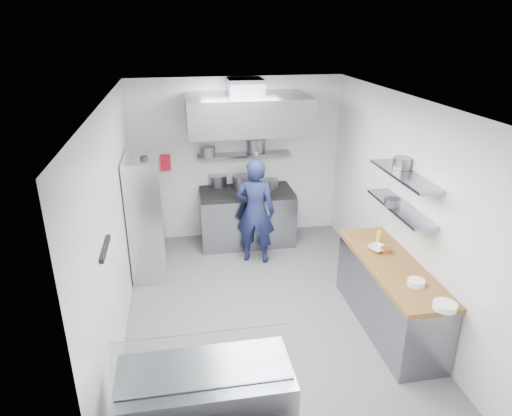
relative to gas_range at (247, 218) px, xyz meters
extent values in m
plane|color=#515153|center=(-0.10, -2.10, -0.45)|extent=(5.00, 5.00, 0.00)
plane|color=silver|center=(-0.10, -2.10, 2.35)|extent=(5.00, 5.00, 0.00)
cube|color=white|center=(-0.10, 0.40, 0.95)|extent=(3.60, 2.80, 0.02)
cube|color=white|center=(-0.10, -4.60, 0.95)|extent=(3.60, 2.80, 0.02)
cube|color=white|center=(-1.90, -2.10, 0.95)|extent=(2.80, 5.00, 0.02)
cube|color=white|center=(1.70, -2.10, 0.95)|extent=(2.80, 5.00, 0.02)
cube|color=gray|center=(0.00, 0.00, 0.00)|extent=(1.60, 0.80, 0.90)
cube|color=black|center=(0.00, 0.00, 0.48)|extent=(1.57, 0.78, 0.06)
cylinder|color=slate|center=(-0.45, 0.32, 0.61)|extent=(0.31, 0.31, 0.20)
cylinder|color=slate|center=(-0.07, 0.11, 0.63)|extent=(0.31, 0.31, 0.24)
cylinder|color=slate|center=(0.43, 0.04, 0.59)|extent=(0.25, 0.25, 0.16)
cube|color=gray|center=(0.00, 0.24, 1.07)|extent=(1.60, 0.30, 0.04)
cylinder|color=slate|center=(-0.62, 0.12, 1.18)|extent=(0.24, 0.24, 0.18)
cylinder|color=slate|center=(0.22, 0.36, 1.20)|extent=(0.33, 0.33, 0.22)
cube|color=gray|center=(0.00, -0.18, 1.85)|extent=(1.90, 1.15, 0.55)
cube|color=slate|center=(0.00, 0.05, 2.23)|extent=(0.55, 0.55, 0.24)
cube|color=red|center=(-1.35, 0.34, 0.97)|extent=(0.22, 0.10, 0.26)
imported|color=#151B40|center=(0.03, -0.69, 0.41)|extent=(0.73, 0.60, 1.71)
cube|color=silver|center=(-1.63, -0.76, 0.48)|extent=(0.50, 0.90, 1.85)
cube|color=white|center=(-1.63, -0.98, 0.35)|extent=(0.16, 0.20, 0.18)
cube|color=yellow|center=(-1.63, -0.71, 0.85)|extent=(0.15, 0.19, 0.17)
cylinder|color=black|center=(-1.58, -0.90, 1.35)|extent=(0.10, 0.10, 0.18)
cube|color=black|center=(-1.88, -3.00, 1.10)|extent=(0.04, 0.55, 0.05)
cube|color=gray|center=(1.38, -2.70, -0.03)|extent=(0.62, 2.00, 0.84)
cube|color=brown|center=(1.38, -2.70, 0.42)|extent=(0.65, 2.04, 0.06)
cylinder|color=white|center=(1.48, -3.67, 0.48)|extent=(0.24, 0.24, 0.06)
cylinder|color=white|center=(1.41, -3.20, 0.48)|extent=(0.19, 0.19, 0.06)
cylinder|color=#C67237|center=(1.42, -2.41, 0.48)|extent=(0.15, 0.15, 0.06)
cylinder|color=yellow|center=(1.43, -2.15, 0.54)|extent=(0.06, 0.06, 0.18)
imported|color=white|center=(1.33, -2.35, 0.48)|extent=(0.30, 0.30, 0.06)
cube|color=gray|center=(1.54, -2.40, 1.05)|extent=(0.30, 1.30, 0.04)
cube|color=gray|center=(1.54, -2.40, 1.47)|extent=(0.30, 1.30, 0.04)
cylinder|color=slate|center=(1.44, -2.38, 1.12)|extent=(0.19, 0.19, 0.10)
cylinder|color=slate|center=(1.61, -2.20, 1.56)|extent=(0.23, 0.23, 0.14)
cube|color=gray|center=(-1.00, -4.10, -0.03)|extent=(1.50, 0.70, 0.85)
cube|color=silver|center=(-1.00, -4.22, 0.62)|extent=(1.47, 0.19, 0.42)
camera|label=1|loc=(-1.10, -7.20, 3.17)|focal=32.00mm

